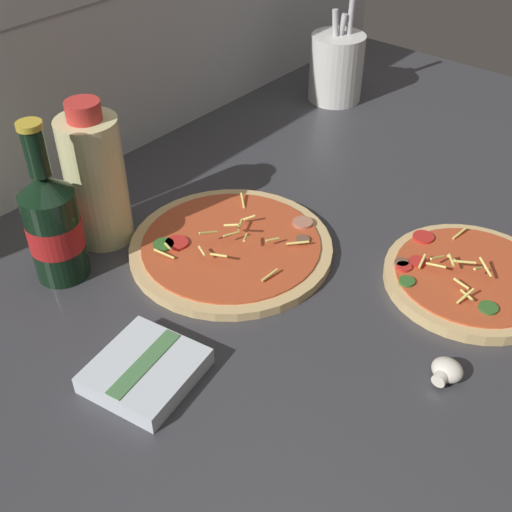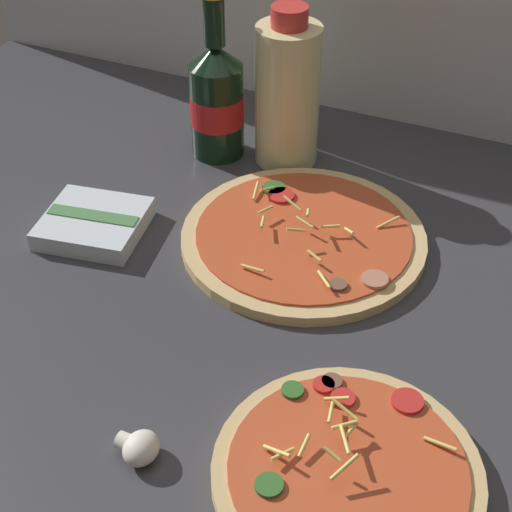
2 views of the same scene
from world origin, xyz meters
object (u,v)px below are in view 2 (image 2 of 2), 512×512
object	(u,v)px
pizza_near	(347,472)
dish_towel	(94,224)
oil_bottle	(287,93)
beer_bottle	(217,99)
mushroom_left	(139,447)
pizza_far	(303,237)

from	to	relation	value
pizza_near	dish_towel	size ratio (longest dim) A/B	1.74
pizza_near	oil_bottle	distance (cm)	54.84
beer_bottle	pizza_near	bearing A→B (deg)	-52.28
beer_bottle	mushroom_left	xyz separation A→B (cm)	(17.08, -50.69, -7.14)
pizza_near	oil_bottle	world-z (taller)	oil_bottle
beer_bottle	mushroom_left	bearing A→B (deg)	-71.38
beer_bottle	dish_towel	distance (cm)	25.19
oil_bottle	dish_towel	size ratio (longest dim) A/B	1.60
pizza_near	mushroom_left	distance (cm)	18.74
mushroom_left	pizza_near	bearing A→B (deg)	16.86
beer_bottle	oil_bottle	bearing A→B (deg)	14.22
pizza_near	mushroom_left	world-z (taller)	pizza_near
pizza_far	mushroom_left	bearing A→B (deg)	-93.04
pizza_near	beer_bottle	world-z (taller)	beer_bottle
oil_bottle	beer_bottle	bearing A→B (deg)	-165.78
pizza_near	pizza_far	xyz separation A→B (cm)	(-16.03, 30.33, -0.14)
beer_bottle	oil_bottle	distance (cm)	9.93
pizza_far	oil_bottle	bearing A→B (deg)	118.72
pizza_far	beer_bottle	distance (cm)	25.33
pizza_far	beer_bottle	size ratio (longest dim) A/B	1.27
oil_bottle	dish_towel	distance (cm)	31.27
beer_bottle	dish_towel	size ratio (longest dim) A/B	1.70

